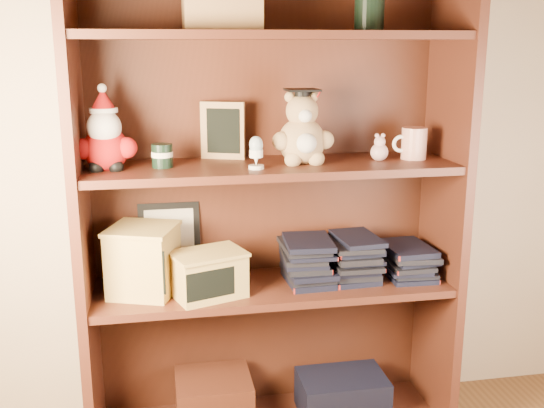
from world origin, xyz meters
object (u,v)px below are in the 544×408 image
Objects in this scene: grad_teddy_bear at (302,135)px; teacher_mug at (413,143)px; treats_box at (144,260)px; bookcase at (268,213)px.

grad_teddy_bear is 2.06× the size of teacher_mug.
teacher_mug is (0.37, 0.01, -0.04)m from grad_teddy_bear.
grad_teddy_bear is at bearing -178.89° from teacher_mug.
teacher_mug is at bearing 0.06° from treats_box.
teacher_mug is 0.46× the size of treats_box.
bookcase is 0.28m from grad_teddy_bear.
bookcase is at bearing 7.24° from treats_box.
bookcase reaches higher than grad_teddy_bear.
grad_teddy_bear is (0.10, -0.06, 0.26)m from bookcase.
teacher_mug is (0.47, -0.05, 0.22)m from bookcase.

